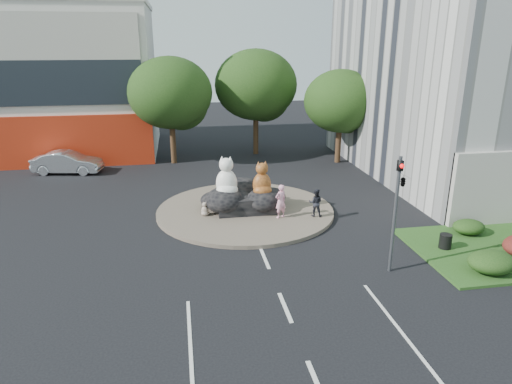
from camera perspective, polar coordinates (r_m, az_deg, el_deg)
ground at (r=17.24m, az=3.67°, el=-14.21°), size 120.00×120.00×0.00m
roundabout_island at (r=26.04m, az=-1.36°, el=-2.30°), size 10.00×10.00×0.20m
rock_plinth at (r=25.85m, az=-1.37°, el=-1.16°), size 3.20×2.60×0.90m
shophouse_block at (r=44.58m, az=-29.37°, el=12.07°), size 25.20×12.30×17.40m
tree_left at (r=36.41m, az=-10.54°, el=11.67°), size 6.46×6.46×8.27m
tree_mid at (r=38.93m, az=0.06°, el=12.84°), size 6.84×6.84×8.76m
tree_right at (r=36.72m, az=10.59°, el=10.75°), size 5.70×5.70×7.30m
hedge_near_green at (r=21.46m, az=27.36°, el=-7.78°), size 2.00×1.60×0.90m
hedge_back_green at (r=25.12m, az=25.05°, el=-3.97°), size 1.60×1.28×0.72m
traffic_light at (r=19.12m, az=17.52°, el=0.28°), size 0.44×1.24×5.00m
street_lamp at (r=27.89m, az=26.49°, el=6.68°), size 2.34×0.22×8.06m
cat_white at (r=25.05m, az=-3.72°, el=1.99°), size 1.63×1.50×2.28m
cat_tabby at (r=25.13m, az=0.74°, el=1.71°), size 1.24×1.09×1.97m
kitten_calico at (r=25.04m, az=-6.42°, el=-2.06°), size 0.62×0.60×0.79m
kitten_white at (r=25.80m, az=3.19°, el=-1.41°), size 0.59×0.57×0.74m
pedestrian_pink at (r=24.44m, az=3.09°, el=-1.16°), size 0.80×0.70×1.85m
pedestrian_dark at (r=24.87m, az=7.46°, el=-1.33°), size 0.89×0.79×1.54m
parked_car at (r=36.32m, az=-22.51°, el=3.43°), size 5.15×2.54×1.62m
litter_bin at (r=22.99m, az=22.59°, el=-5.69°), size 0.59×0.59×0.68m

